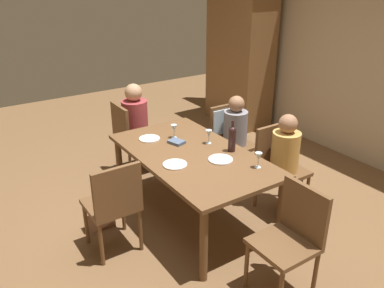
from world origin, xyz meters
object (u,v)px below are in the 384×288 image
(armoire_cabinet, at_px, (240,57))
(wine_glass_near_right, at_px, (259,157))
(person_man_bearded, at_px, (287,157))
(wine_glass_near_left, at_px, (174,129))
(wine_bottle_tall_green, at_px, (232,138))
(chair_far_right, at_px, (278,162))
(chair_near, at_px, (114,202))
(dinner_plate_guest_right, at_px, (221,159))
(dinner_plate_guest_left, at_px, (149,139))
(chair_far_left, at_px, (229,132))
(wine_glass_centre, at_px, (209,134))
(dining_table, at_px, (192,160))
(chair_right_end, at_px, (292,234))
(handbag, at_px, (100,218))
(dinner_plate_host, at_px, (175,164))
(chair_left_end, at_px, (130,134))
(person_woman_host, at_px, (236,133))
(person_man_guest, at_px, (137,122))

(armoire_cabinet, distance_m, wine_glass_near_right, 3.23)
(person_man_bearded, bearing_deg, wine_glass_near_left, -46.31)
(person_man_bearded, relative_size, wine_bottle_tall_green, 3.38)
(wine_glass_near_left, bearing_deg, chair_far_right, 47.68)
(chair_near, relative_size, dinner_plate_guest_right, 3.90)
(dinner_plate_guest_left, distance_m, dinner_plate_guest_right, 0.89)
(chair_far_left, bearing_deg, wine_glass_centre, 34.85)
(person_man_bearded, bearing_deg, chair_near, -10.98)
(dining_table, bearing_deg, chair_right_end, 3.90)
(wine_bottle_tall_green, bearing_deg, armoire_cabinet, 138.92)
(wine_glass_near_left, bearing_deg, armoire_cabinet, 125.43)
(chair_far_left, distance_m, handbag, 1.84)
(chair_far_left, xyz_separation_m, handbag, (0.18, -1.77, -0.48))
(chair_far_left, xyz_separation_m, dinner_plate_guest_left, (-0.02, -1.07, 0.16))
(dinner_plate_guest_left, height_order, handbag, dinner_plate_guest_left)
(dinner_plate_host, height_order, dinner_plate_guest_right, same)
(wine_glass_near_right, bearing_deg, chair_far_left, 153.85)
(chair_far_left, height_order, dinner_plate_guest_left, chair_far_left)
(wine_glass_near_left, bearing_deg, chair_far_left, 96.39)
(wine_glass_centre, bearing_deg, dinner_plate_guest_left, -133.23)
(dining_table, distance_m, handbag, 1.10)
(chair_left_end, distance_m, wine_glass_near_right, 1.94)
(chair_right_end, height_order, wine_glass_near_left, chair_right_end)
(wine_glass_centre, bearing_deg, chair_left_end, -162.67)
(person_woman_host, bearing_deg, person_man_bearded, 90.00)
(wine_bottle_tall_green, height_order, dinner_plate_guest_right, wine_bottle_tall_green)
(person_man_bearded, xyz_separation_m, dinner_plate_guest_left, (-0.98, -1.07, 0.11))
(chair_left_end, bearing_deg, dinner_plate_guest_left, -7.71)
(chair_far_right, height_order, chair_left_end, same)
(wine_glass_near_right, bearing_deg, dining_table, -150.33)
(person_woman_host, xyz_separation_m, dinner_plate_host, (0.51, -1.16, 0.12))
(chair_left_end, height_order, chair_right_end, same)
(dining_table, height_order, person_man_bearded, person_man_bearded)
(chair_left_end, xyz_separation_m, dinner_plate_host, (1.41, -0.19, 0.22))
(chair_left_end, relative_size, person_man_guest, 0.79)
(dinner_plate_guest_right, bearing_deg, chair_far_left, 137.41)
(wine_bottle_tall_green, bearing_deg, chair_left_end, -162.94)
(wine_glass_near_right, bearing_deg, handbag, -127.58)
(wine_glass_near_left, bearing_deg, dinner_plate_guest_right, 6.77)
(chair_right_end, relative_size, person_woman_host, 0.85)
(chair_left_end, relative_size, handbag, 3.29)
(chair_right_end, xyz_separation_m, wine_glass_near_right, (-0.69, 0.25, 0.32))
(wine_glass_centre, xyz_separation_m, handbag, (-0.24, -1.16, -0.74))
(wine_glass_near_left, xyz_separation_m, dinner_plate_guest_left, (-0.11, -0.24, -0.10))
(armoire_cabinet, height_order, dinner_plate_guest_right, armoire_cabinet)
(chair_far_left, bearing_deg, handbag, 5.77)
(person_woman_host, distance_m, wine_glass_near_left, 0.86)
(wine_glass_centre, distance_m, handbag, 1.40)
(armoire_cabinet, height_order, handbag, armoire_cabinet)
(chair_left_end, distance_m, wine_glass_near_left, 0.91)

